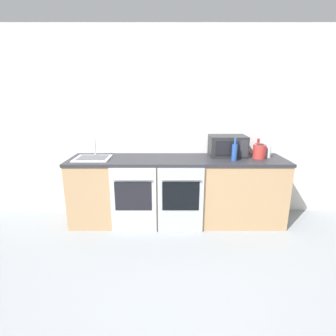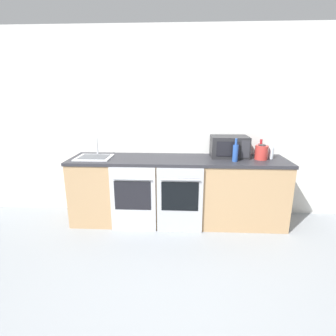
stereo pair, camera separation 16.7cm
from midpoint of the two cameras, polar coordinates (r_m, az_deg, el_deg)
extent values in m
plane|color=gray|center=(2.46, 1.13, -28.18)|extent=(16.00, 16.00, 0.00)
cube|color=silver|center=(3.76, 0.73, 9.39)|extent=(10.00, 0.06, 2.60)
cube|color=tan|center=(3.61, 0.74, -5.11)|extent=(2.84, 0.65, 0.86)
cube|color=#28282D|center=(3.48, 0.76, 1.80)|extent=(2.87, 0.67, 0.04)
cube|color=#B7BABF|center=(3.34, -8.84, -7.09)|extent=(0.57, 0.03, 0.85)
cube|color=black|center=(3.30, -8.93, -6.11)|extent=(0.46, 0.01, 0.38)
cylinder|color=#B7BABF|center=(3.20, -9.16, -2.54)|extent=(0.47, 0.02, 0.02)
cube|color=#A8AAAF|center=(3.30, 1.41, -7.18)|extent=(0.57, 0.03, 0.85)
cube|color=black|center=(3.26, 1.42, -6.19)|extent=(0.46, 0.01, 0.38)
cylinder|color=#A8AAAF|center=(3.16, 1.46, -2.58)|extent=(0.47, 0.02, 0.02)
cube|color=#232326|center=(3.65, 11.68, 4.70)|extent=(0.49, 0.33, 0.28)
cube|color=black|center=(3.47, 11.51, 4.18)|extent=(0.29, 0.01, 0.19)
cube|color=#2D2D33|center=(3.52, 15.04, 4.12)|extent=(0.11, 0.01, 0.23)
cylinder|color=maroon|center=(3.83, 17.88, 3.92)|extent=(0.08, 0.08, 0.17)
cylinder|color=maroon|center=(3.81, 18.02, 5.63)|extent=(0.03, 0.03, 0.07)
cylinder|color=#234793|center=(3.41, 13.05, 3.29)|extent=(0.07, 0.07, 0.21)
cylinder|color=#234793|center=(3.39, 13.20, 5.71)|extent=(0.03, 0.03, 0.08)
cylinder|color=silver|center=(3.72, 19.95, 3.26)|extent=(0.06, 0.06, 0.15)
cylinder|color=silver|center=(3.70, 20.10, 4.84)|extent=(0.03, 0.03, 0.06)
cylinder|color=#B2332D|center=(3.64, 18.16, 3.41)|extent=(0.17, 0.17, 0.18)
cylinder|color=#262628|center=(3.62, 18.28, 4.91)|extent=(0.09, 0.09, 0.01)
cube|color=silver|center=(3.60, -17.28, 2.02)|extent=(0.45, 0.39, 0.01)
cube|color=#4C4F54|center=(3.60, -17.29, 2.18)|extent=(0.36, 0.28, 0.01)
cylinder|color=silver|center=(3.72, -16.73, 4.47)|extent=(0.02, 0.02, 0.24)
camera|label=1|loc=(0.08, -91.36, -0.38)|focal=28.00mm
camera|label=2|loc=(0.08, 88.64, 0.38)|focal=28.00mm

